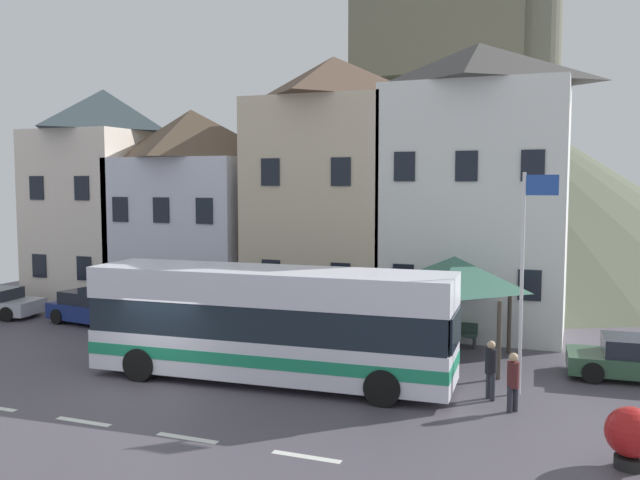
{
  "coord_description": "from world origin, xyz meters",
  "views": [
    {
      "loc": [
        11.34,
        -15.63,
        5.97
      ],
      "look_at": [
        3.34,
        5.24,
        4.02
      ],
      "focal_mm": 37.77,
      "sensor_mm": 36.0,
      "label": 1
    }
  ],
  "objects_px": {
    "townhouse_00": "(106,195)",
    "parked_car_00": "(194,316)",
    "bus_shelter": "(454,274)",
    "townhouse_02": "(333,188)",
    "townhouse_01": "(193,210)",
    "public_bench": "(455,334)",
    "harbour_buoy": "(631,434)",
    "pedestrian_00": "(491,366)",
    "pedestrian_01": "(513,379)",
    "flagpole": "(525,265)",
    "hilltop_castle": "(447,163)",
    "townhouse_03": "(476,189)",
    "parked_car_01": "(95,308)",
    "transit_bus": "(269,325)"
  },
  "relations": [
    {
      "from": "townhouse_00",
      "to": "parked_car_00",
      "type": "height_order",
      "value": "townhouse_00"
    },
    {
      "from": "bus_shelter",
      "to": "townhouse_02",
      "type": "bearing_deg",
      "value": 137.82
    },
    {
      "from": "townhouse_00",
      "to": "townhouse_01",
      "type": "bearing_deg",
      "value": -7.88
    },
    {
      "from": "public_bench",
      "to": "harbour_buoy",
      "type": "height_order",
      "value": "harbour_buoy"
    },
    {
      "from": "bus_shelter",
      "to": "pedestrian_00",
      "type": "distance_m",
      "value": 4.5
    },
    {
      "from": "pedestrian_01",
      "to": "flagpole",
      "type": "bearing_deg",
      "value": 85.67
    },
    {
      "from": "bus_shelter",
      "to": "flagpole",
      "type": "height_order",
      "value": "flagpole"
    },
    {
      "from": "townhouse_02",
      "to": "pedestrian_00",
      "type": "relative_size",
      "value": 6.92
    },
    {
      "from": "flagpole",
      "to": "harbour_buoy",
      "type": "xyz_separation_m",
      "value": [
        2.48,
        -4.31,
        -2.93
      ]
    },
    {
      "from": "bus_shelter",
      "to": "harbour_buoy",
      "type": "height_order",
      "value": "bus_shelter"
    },
    {
      "from": "pedestrian_00",
      "to": "hilltop_castle",
      "type": "bearing_deg",
      "value": 102.8
    },
    {
      "from": "flagpole",
      "to": "harbour_buoy",
      "type": "bearing_deg",
      "value": -60.06
    },
    {
      "from": "hilltop_castle",
      "to": "flagpole",
      "type": "height_order",
      "value": "hilltop_castle"
    },
    {
      "from": "pedestrian_01",
      "to": "flagpole",
      "type": "height_order",
      "value": "flagpole"
    },
    {
      "from": "townhouse_01",
      "to": "townhouse_03",
      "type": "bearing_deg",
      "value": 0.52
    },
    {
      "from": "parked_car_01",
      "to": "pedestrian_01",
      "type": "height_order",
      "value": "pedestrian_01"
    },
    {
      "from": "townhouse_03",
      "to": "flagpole",
      "type": "relative_size",
      "value": 1.83
    },
    {
      "from": "pedestrian_00",
      "to": "harbour_buoy",
      "type": "xyz_separation_m",
      "value": [
        3.26,
        -3.49,
        -0.22
      ]
    },
    {
      "from": "public_bench",
      "to": "townhouse_03",
      "type": "bearing_deg",
      "value": 85.76
    },
    {
      "from": "pedestrian_01",
      "to": "hilltop_castle",
      "type": "bearing_deg",
      "value": 103.65
    },
    {
      "from": "townhouse_01",
      "to": "transit_bus",
      "type": "height_order",
      "value": "townhouse_01"
    },
    {
      "from": "townhouse_02",
      "to": "hilltop_castle",
      "type": "relative_size",
      "value": 0.27
    },
    {
      "from": "public_bench",
      "to": "townhouse_02",
      "type": "bearing_deg",
      "value": 148.18
    },
    {
      "from": "hilltop_castle",
      "to": "parked_car_01",
      "type": "bearing_deg",
      "value": -111.95
    },
    {
      "from": "townhouse_02",
      "to": "public_bench",
      "type": "distance_m",
      "value": 8.83
    },
    {
      "from": "townhouse_00",
      "to": "parked_car_01",
      "type": "height_order",
      "value": "townhouse_00"
    },
    {
      "from": "townhouse_03",
      "to": "townhouse_02",
      "type": "bearing_deg",
      "value": 174.11
    },
    {
      "from": "transit_bus",
      "to": "bus_shelter",
      "type": "bearing_deg",
      "value": 39.14
    },
    {
      "from": "pedestrian_01",
      "to": "parked_car_01",
      "type": "bearing_deg",
      "value": 163.86
    },
    {
      "from": "townhouse_02",
      "to": "townhouse_03",
      "type": "distance_m",
      "value": 6.32
    },
    {
      "from": "townhouse_01",
      "to": "townhouse_02",
      "type": "xyz_separation_m",
      "value": [
        6.7,
        0.77,
        1.05
      ]
    },
    {
      "from": "townhouse_03",
      "to": "pedestrian_01",
      "type": "relative_size",
      "value": 7.27
    },
    {
      "from": "townhouse_00",
      "to": "townhouse_03",
      "type": "height_order",
      "value": "townhouse_03"
    },
    {
      "from": "townhouse_02",
      "to": "hilltop_castle",
      "type": "distance_m",
      "value": 20.02
    },
    {
      "from": "townhouse_01",
      "to": "bus_shelter",
      "type": "relative_size",
      "value": 2.57
    },
    {
      "from": "townhouse_03",
      "to": "harbour_buoy",
      "type": "distance_m",
      "value": 14.13
    },
    {
      "from": "harbour_buoy",
      "to": "townhouse_02",
      "type": "bearing_deg",
      "value": 131.07
    },
    {
      "from": "bus_shelter",
      "to": "flagpole",
      "type": "bearing_deg",
      "value": -49.61
    },
    {
      "from": "townhouse_00",
      "to": "parked_car_01",
      "type": "relative_size",
      "value": 2.46
    },
    {
      "from": "townhouse_03",
      "to": "harbour_buoy",
      "type": "height_order",
      "value": "townhouse_03"
    },
    {
      "from": "hilltop_castle",
      "to": "parked_car_01",
      "type": "xyz_separation_m",
      "value": [
        -10.11,
        -25.1,
        -6.6
      ]
    },
    {
      "from": "flagpole",
      "to": "bus_shelter",
      "type": "bearing_deg",
      "value": 130.39
    },
    {
      "from": "pedestrian_01",
      "to": "parked_car_00",
      "type": "bearing_deg",
      "value": 158.07
    },
    {
      "from": "pedestrian_00",
      "to": "public_bench",
      "type": "height_order",
      "value": "pedestrian_00"
    },
    {
      "from": "flagpole",
      "to": "transit_bus",
      "type": "bearing_deg",
      "value": -168.79
    },
    {
      "from": "townhouse_03",
      "to": "pedestrian_00",
      "type": "relative_size",
      "value": 6.92
    },
    {
      "from": "townhouse_02",
      "to": "transit_bus",
      "type": "distance_m",
      "value": 10.9
    },
    {
      "from": "townhouse_03",
      "to": "parked_car_00",
      "type": "bearing_deg",
      "value": -156.47
    },
    {
      "from": "pedestrian_00",
      "to": "flagpole",
      "type": "xyz_separation_m",
      "value": [
        0.78,
        0.82,
        2.7
      ]
    },
    {
      "from": "parked_car_01",
      "to": "pedestrian_00",
      "type": "relative_size",
      "value": 2.61
    }
  ]
}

